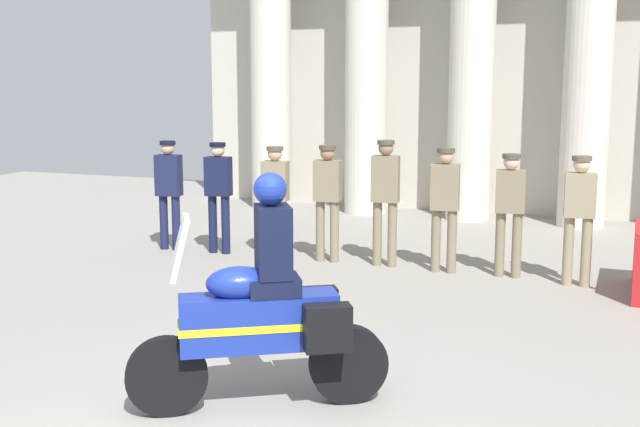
{
  "coord_description": "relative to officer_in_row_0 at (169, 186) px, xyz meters",
  "views": [
    {
      "loc": [
        2.48,
        -4.44,
        2.59
      ],
      "look_at": [
        -0.68,
        3.6,
        1.16
      ],
      "focal_mm": 45.09,
      "sensor_mm": 36.0,
      "label": 1
    }
  ],
  "objects": [
    {
      "name": "officer_in_row_5",
      "position": [
        4.28,
        0.07,
        0.01
      ],
      "size": [
        0.41,
        0.27,
        1.7
      ],
      "rotation": [
        0.0,
        0.0,
        3.28
      ],
      "color": "#7A7056",
      "rests_on": "ground_plane"
    },
    {
      "name": "colonnade_backdrop",
      "position": [
        3.75,
        4.96,
        2.44
      ],
      "size": [
        11.85,
        1.68,
        6.42
      ],
      "color": "beige",
      "rests_on": "ground_plane"
    },
    {
      "name": "officer_in_row_3",
      "position": [
        2.57,
        0.11,
        0.0
      ],
      "size": [
        0.41,
        0.27,
        1.69
      ],
      "rotation": [
        0.0,
        0.0,
        3.28
      ],
      "color": "#7A7056",
      "rests_on": "ground_plane"
    },
    {
      "name": "officer_in_row_6",
      "position": [
        5.14,
        0.13,
        -0.02
      ],
      "size": [
        0.41,
        0.27,
        1.65
      ],
      "rotation": [
        0.0,
        0.0,
        3.28
      ],
      "color": "#7A7056",
      "rests_on": "ground_plane"
    },
    {
      "name": "officer_in_row_1",
      "position": [
        0.83,
        0.05,
        -0.0
      ],
      "size": [
        0.41,
        0.27,
        1.68
      ],
      "rotation": [
        0.0,
        0.0,
        3.28
      ],
      "color": "#141938",
      "rests_on": "ground_plane"
    },
    {
      "name": "officer_in_row_2",
      "position": [
        1.74,
        0.12,
        -0.02
      ],
      "size": [
        0.41,
        0.27,
        1.65
      ],
      "rotation": [
        0.0,
        0.0,
        3.28
      ],
      "color": "#847A5B",
      "rests_on": "ground_plane"
    },
    {
      "name": "officer_in_row_0",
      "position": [
        0.0,
        0.0,
        0.0
      ],
      "size": [
        0.41,
        0.27,
        1.69
      ],
      "rotation": [
        0.0,
        0.0,
        3.28
      ],
      "color": "#191E42",
      "rests_on": "ground_plane"
    },
    {
      "name": "officer_in_row_7",
      "position": [
        6.03,
        -0.04,
        -0.01
      ],
      "size": [
        0.41,
        0.27,
        1.67
      ],
      "rotation": [
        0.0,
        0.0,
        3.28
      ],
      "color": "gray",
      "rests_on": "ground_plane"
    },
    {
      "name": "officer_in_row_4",
      "position": [
        3.42,
        0.14,
        0.06
      ],
      "size": [
        0.41,
        0.27,
        1.78
      ],
      "rotation": [
        0.0,
        0.0,
        3.28
      ],
      "color": "#7A7056",
      "rests_on": "ground_plane"
    },
    {
      "name": "motorcycle_with_rider",
      "position": [
        4.03,
        -5.01,
        -0.2
      ],
      "size": [
        1.83,
        1.26,
        1.9
      ],
      "rotation": [
        0.0,
        0.0,
        3.7
      ],
      "color": "black",
      "rests_on": "ground_plane"
    }
  ]
}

